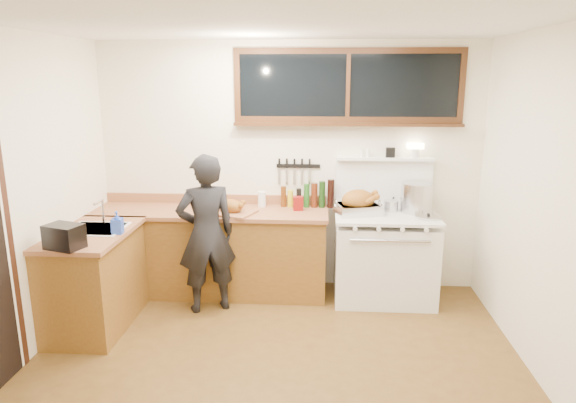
# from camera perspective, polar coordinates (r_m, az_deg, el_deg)

# --- Properties ---
(ground_plane) EXTENTS (4.00, 3.50, 0.02)m
(ground_plane) POSITION_cam_1_polar(r_m,az_deg,el_deg) (4.27, -1.50, -18.12)
(ground_plane) COLOR #563A16
(room_shell) EXTENTS (4.10, 3.60, 2.65)m
(room_shell) POSITION_cam_1_polar(r_m,az_deg,el_deg) (3.67, -1.66, 4.43)
(room_shell) COLOR white
(room_shell) RESTS_ON ground
(counter_back) EXTENTS (2.44, 0.64, 1.00)m
(counter_back) POSITION_cam_1_polar(r_m,az_deg,el_deg) (5.49, -8.51, -5.43)
(counter_back) COLOR brown
(counter_back) RESTS_ON ground
(counter_left) EXTENTS (0.64, 1.09, 0.90)m
(counter_left) POSITION_cam_1_polar(r_m,az_deg,el_deg) (5.03, -20.69, -8.04)
(counter_left) COLOR brown
(counter_left) RESTS_ON ground
(sink_unit) EXTENTS (0.50, 0.45, 0.37)m
(sink_unit) POSITION_cam_1_polar(r_m,az_deg,el_deg) (4.96, -20.52, -3.49)
(sink_unit) COLOR white
(sink_unit) RESTS_ON counter_left
(vintage_stove) EXTENTS (1.02, 0.74, 1.58)m
(vintage_stove) POSITION_cam_1_polar(r_m,az_deg,el_deg) (5.36, 10.64, -5.83)
(vintage_stove) COLOR white
(vintage_stove) RESTS_ON ground
(back_window) EXTENTS (2.32, 0.13, 0.77)m
(back_window) POSITION_cam_1_polar(r_m,az_deg,el_deg) (5.34, 6.66, 11.74)
(back_window) COLOR black
(back_window) RESTS_ON room_shell
(knife_strip) EXTENTS (0.46, 0.03, 0.28)m
(knife_strip) POSITION_cam_1_polar(r_m,az_deg,el_deg) (5.43, 0.96, 3.87)
(knife_strip) COLOR black
(knife_strip) RESTS_ON room_shell
(man) EXTENTS (0.67, 0.57, 1.55)m
(man) POSITION_cam_1_polar(r_m,az_deg,el_deg) (4.98, -9.05, -3.59)
(man) COLOR black
(man) RESTS_ON ground
(soap_bottle) EXTENTS (0.10, 0.10, 0.20)m
(soap_bottle) POSITION_cam_1_polar(r_m,az_deg,el_deg) (4.72, -18.46, -2.23)
(soap_bottle) COLOR blue
(soap_bottle) RESTS_ON counter_left
(toaster) EXTENTS (0.33, 0.27, 0.20)m
(toaster) POSITION_cam_1_polar(r_m,az_deg,el_deg) (4.48, -23.61, -3.59)
(toaster) COLOR black
(toaster) RESTS_ON counter_left
(cutting_board) EXTENTS (0.54, 0.47, 0.15)m
(cutting_board) POSITION_cam_1_polar(r_m,az_deg,el_deg) (5.18, -6.30, -0.74)
(cutting_board) COLOR #9A613D
(cutting_board) RESTS_ON counter_back
(roast_turkey) EXTENTS (0.49, 0.42, 0.25)m
(roast_turkey) POSITION_cam_1_polar(r_m,az_deg,el_deg) (5.18, 7.83, -0.26)
(roast_turkey) COLOR silver
(roast_turkey) RESTS_ON vintage_stove
(stockpot) EXTENTS (0.38, 0.38, 0.30)m
(stockpot) POSITION_cam_1_polar(r_m,az_deg,el_deg) (5.35, 14.11, 0.43)
(stockpot) COLOR silver
(stockpot) RESTS_ON vintage_stove
(saucepan) EXTENTS (0.18, 0.28, 0.11)m
(saucepan) POSITION_cam_1_polar(r_m,az_deg,el_deg) (5.35, 11.38, -0.45)
(saucepan) COLOR silver
(saucepan) RESTS_ON vintage_stove
(pot_lid) EXTENTS (0.26, 0.26, 0.04)m
(pot_lid) POSITION_cam_1_polar(r_m,az_deg,el_deg) (5.19, 15.33, -1.60)
(pot_lid) COLOR silver
(pot_lid) RESTS_ON vintage_stove
(coffee_tin) EXTENTS (0.11, 0.09, 0.14)m
(coffee_tin) POSITION_cam_1_polar(r_m,az_deg,el_deg) (5.27, 1.10, -0.22)
(coffee_tin) COLOR maroon
(coffee_tin) RESTS_ON counter_back
(pitcher) EXTENTS (0.10, 0.10, 0.16)m
(pitcher) POSITION_cam_1_polar(r_m,az_deg,el_deg) (5.42, -2.92, 0.27)
(pitcher) COLOR white
(pitcher) RESTS_ON counter_back
(bottle_cluster) EXTENTS (0.56, 0.07, 0.30)m
(bottle_cluster) POSITION_cam_1_polar(r_m,az_deg,el_deg) (5.38, 2.64, 0.68)
(bottle_cluster) COLOR black
(bottle_cluster) RESTS_ON counter_back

